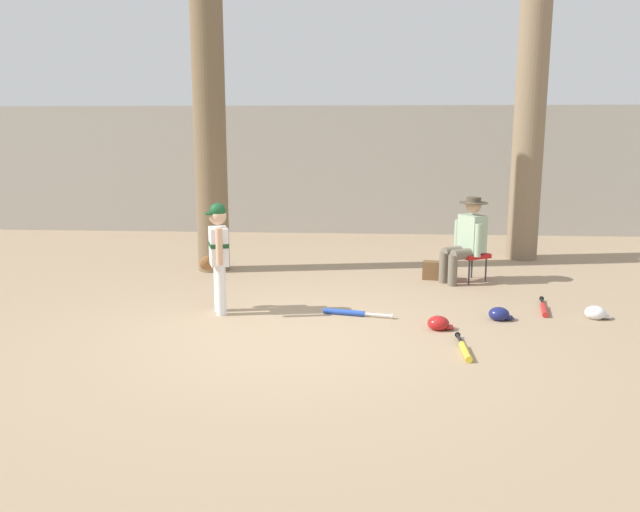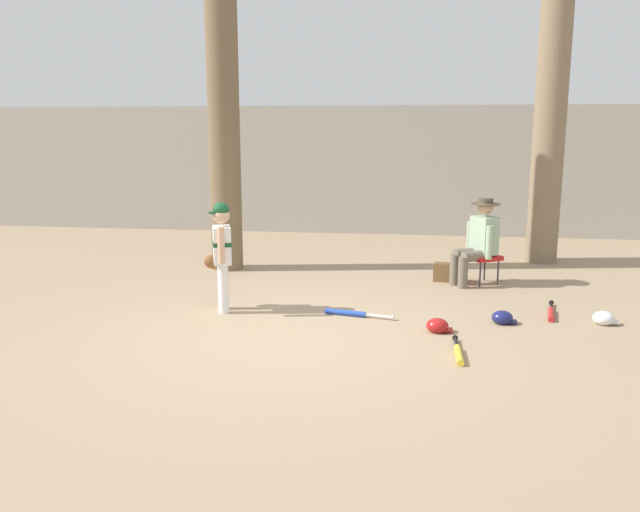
# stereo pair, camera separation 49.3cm
# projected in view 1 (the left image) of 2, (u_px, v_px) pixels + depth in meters

# --- Properties ---
(ground_plane) EXTENTS (60.00, 60.00, 0.00)m
(ground_plane) POSITION_uv_depth(u_px,v_px,m) (288.00, 340.00, 6.67)
(ground_plane) COLOR #9E8466
(concrete_back_wall) EXTENTS (18.00, 0.36, 2.59)m
(concrete_back_wall) POSITION_uv_depth(u_px,v_px,m) (328.00, 170.00, 13.36)
(concrete_back_wall) COLOR #ADA89E
(concrete_back_wall) RESTS_ON ground
(tree_near_player) EXTENTS (0.70, 0.70, 5.91)m
(tree_near_player) POSITION_uv_depth(u_px,v_px,m) (209.00, 96.00, 9.47)
(tree_near_player) COLOR brown
(tree_near_player) RESTS_ON ground
(tree_behind_spectator) EXTENTS (0.83, 0.83, 5.47)m
(tree_behind_spectator) POSITION_uv_depth(u_px,v_px,m) (530.00, 118.00, 10.41)
(tree_behind_spectator) COLOR #7F6B51
(tree_behind_spectator) RESTS_ON ground
(young_ballplayer) EXTENTS (0.44, 0.56, 1.31)m
(young_ballplayer) POSITION_uv_depth(u_px,v_px,m) (218.00, 251.00, 7.51)
(young_ballplayer) COLOR white
(young_ballplayer) RESTS_ON ground
(folding_stool) EXTENTS (0.55, 0.55, 0.41)m
(folding_stool) POSITION_uv_depth(u_px,v_px,m) (471.00, 256.00, 9.16)
(folding_stool) COLOR red
(folding_stool) RESTS_ON ground
(seated_spectator) EXTENTS (0.66, 0.57, 1.20)m
(seated_spectator) POSITION_uv_depth(u_px,v_px,m) (466.00, 237.00, 9.07)
(seated_spectator) COLOR #6B6051
(seated_spectator) RESTS_ON ground
(handbag_beside_stool) EXTENTS (0.37, 0.24, 0.26)m
(handbag_beside_stool) POSITION_uv_depth(u_px,v_px,m) (435.00, 270.00, 9.32)
(handbag_beside_stool) COLOR brown
(handbag_beside_stool) RESTS_ON ground
(bat_yellow_trainer) EXTENTS (0.07, 0.75, 0.07)m
(bat_yellow_trainer) POSITION_uv_depth(u_px,v_px,m) (464.00, 350.00, 6.27)
(bat_yellow_trainer) COLOR yellow
(bat_yellow_trainer) RESTS_ON ground
(bat_blue_youth) EXTENTS (0.82, 0.23, 0.07)m
(bat_blue_youth) POSITION_uv_depth(u_px,v_px,m) (349.00, 313.00, 7.53)
(bat_blue_youth) COLOR #2347AD
(bat_blue_youth) RESTS_ON ground
(bat_red_barrel) EXTENTS (0.22, 0.78, 0.07)m
(bat_red_barrel) POSITION_uv_depth(u_px,v_px,m) (544.00, 308.00, 7.71)
(bat_red_barrel) COLOR red
(bat_red_barrel) RESTS_ON ground
(batting_helmet_red) EXTENTS (0.28, 0.22, 0.16)m
(batting_helmet_red) POSITION_uv_depth(u_px,v_px,m) (438.00, 323.00, 7.00)
(batting_helmet_red) COLOR #A81919
(batting_helmet_red) RESTS_ON ground
(batting_helmet_white) EXTENTS (0.28, 0.22, 0.16)m
(batting_helmet_white) POSITION_uv_depth(u_px,v_px,m) (596.00, 313.00, 7.40)
(batting_helmet_white) COLOR silver
(batting_helmet_white) RESTS_ON ground
(batting_helmet_navy) EXTENTS (0.28, 0.21, 0.16)m
(batting_helmet_navy) POSITION_uv_depth(u_px,v_px,m) (499.00, 314.00, 7.35)
(batting_helmet_navy) COLOR navy
(batting_helmet_navy) RESTS_ON ground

